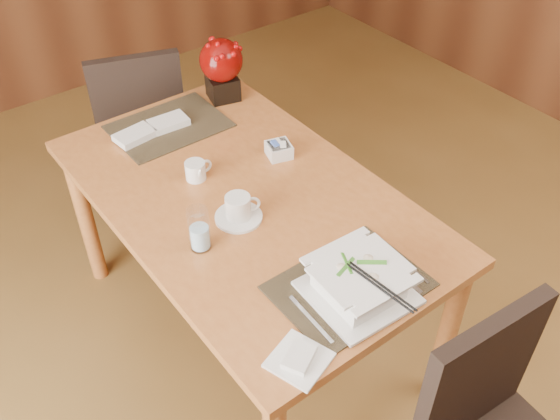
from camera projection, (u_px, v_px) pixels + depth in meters
dining_table at (247, 215)px, 2.29m from camera, size 0.90×1.50×0.75m
placemat_near at (349, 286)px, 1.90m from camera, size 0.45×0.33×0.01m
placemat_far at (169, 126)px, 2.56m from camera, size 0.45×0.33×0.01m
soup_setting at (359, 282)px, 1.84m from camera, size 0.30×0.30×0.12m
coffee_cup at (238, 209)px, 2.11m from camera, size 0.16×0.16×0.09m
water_glass at (199, 229)px, 1.98m from camera, size 0.08×0.08×0.16m
creamer_jug at (195, 171)px, 2.28m from camera, size 0.10×0.10×0.07m
sugar_caddy at (279, 150)px, 2.39m from camera, size 0.11×0.11×0.05m
berry_decor at (221, 66)px, 2.63m from camera, size 0.18×0.18×0.27m
napkins_far at (154, 128)px, 2.51m from camera, size 0.31×0.11×0.03m
bread_plate at (299, 360)px, 1.69m from camera, size 0.19×0.19×0.01m
far_chair at (141, 122)px, 3.00m from camera, size 0.54×0.54×0.92m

